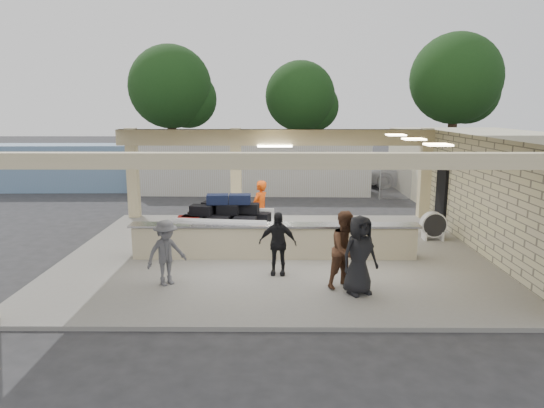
{
  "coord_description": "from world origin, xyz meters",
  "views": [
    {
      "loc": [
        0.03,
        -13.81,
        4.32
      ],
      "look_at": [
        -0.08,
        1.0,
        1.36
      ],
      "focal_mm": 32.0,
      "sensor_mm": 36.0,
      "label": 1
    }
  ],
  "objects_px": {
    "passenger_a": "(346,249)",
    "container_white": "(253,168)",
    "passenger_c": "(166,253)",
    "baggage_handler": "(260,209)",
    "luggage_cart": "(224,218)",
    "baggage_counter": "(274,241)",
    "car_white_a": "(409,172)",
    "car_dark": "(396,171)",
    "container_blue": "(54,167)",
    "passenger_d": "(359,255)",
    "drum_fan": "(433,225)",
    "passenger_b": "(278,243)",
    "car_white_b": "(508,169)"
  },
  "relations": [
    {
      "from": "passenger_a",
      "to": "car_white_a",
      "type": "height_order",
      "value": "passenger_a"
    },
    {
      "from": "car_white_a",
      "to": "car_white_b",
      "type": "height_order",
      "value": "car_white_a"
    },
    {
      "from": "baggage_handler",
      "to": "passenger_c",
      "type": "xyz_separation_m",
      "value": [
        -2.12,
        -4.31,
        -0.15
      ]
    },
    {
      "from": "luggage_cart",
      "to": "container_white",
      "type": "height_order",
      "value": "container_white"
    },
    {
      "from": "car_white_a",
      "to": "passenger_c",
      "type": "bearing_deg",
      "value": 137.15
    },
    {
      "from": "container_white",
      "to": "container_blue",
      "type": "height_order",
      "value": "container_white"
    },
    {
      "from": "baggage_counter",
      "to": "passenger_b",
      "type": "height_order",
      "value": "passenger_b"
    },
    {
      "from": "baggage_handler",
      "to": "passenger_b",
      "type": "relative_size",
      "value": 1.16
    },
    {
      "from": "passenger_b",
      "to": "car_dark",
      "type": "bearing_deg",
      "value": 71.79
    },
    {
      "from": "baggage_counter",
      "to": "container_white",
      "type": "xyz_separation_m",
      "value": [
        -1.15,
        11.22,
        0.68
      ]
    },
    {
      "from": "car_dark",
      "to": "container_blue",
      "type": "height_order",
      "value": "container_blue"
    },
    {
      "from": "car_white_b",
      "to": "container_blue",
      "type": "distance_m",
      "value": 25.49
    },
    {
      "from": "baggage_counter",
      "to": "passenger_c",
      "type": "bearing_deg",
      "value": -139.94
    },
    {
      "from": "luggage_cart",
      "to": "drum_fan",
      "type": "relative_size",
      "value": 3.25
    },
    {
      "from": "drum_fan",
      "to": "container_white",
      "type": "height_order",
      "value": "container_white"
    },
    {
      "from": "passenger_c",
      "to": "container_blue",
      "type": "distance_m",
      "value": 16.88
    },
    {
      "from": "passenger_b",
      "to": "container_white",
      "type": "bearing_deg",
      "value": 100.44
    },
    {
      "from": "passenger_c",
      "to": "car_white_b",
      "type": "height_order",
      "value": "passenger_c"
    },
    {
      "from": "baggage_handler",
      "to": "container_blue",
      "type": "bearing_deg",
      "value": -97.75
    },
    {
      "from": "baggage_counter",
      "to": "luggage_cart",
      "type": "relative_size",
      "value": 2.75
    },
    {
      "from": "passenger_a",
      "to": "container_white",
      "type": "distance_m",
      "value": 13.82
    },
    {
      "from": "car_dark",
      "to": "luggage_cart",
      "type": "bearing_deg",
      "value": -169.1
    },
    {
      "from": "passenger_b",
      "to": "car_white_b",
      "type": "xyz_separation_m",
      "value": [
        13.56,
        16.37,
        -0.16
      ]
    },
    {
      "from": "luggage_cart",
      "to": "drum_fan",
      "type": "distance_m",
      "value": 6.73
    },
    {
      "from": "container_blue",
      "to": "baggage_handler",
      "type": "bearing_deg",
      "value": -42.99
    },
    {
      "from": "container_white",
      "to": "passenger_b",
      "type": "bearing_deg",
      "value": -83.11
    },
    {
      "from": "passenger_d",
      "to": "passenger_a",
      "type": "bearing_deg",
      "value": 96.4
    },
    {
      "from": "baggage_counter",
      "to": "container_blue",
      "type": "relative_size",
      "value": 0.89
    },
    {
      "from": "car_white_a",
      "to": "car_dark",
      "type": "relative_size",
      "value": 1.38
    },
    {
      "from": "passenger_c",
      "to": "baggage_handler",
      "type": "bearing_deg",
      "value": 22.7
    },
    {
      "from": "luggage_cart",
      "to": "baggage_counter",
      "type": "bearing_deg",
      "value": -28.66
    },
    {
      "from": "passenger_d",
      "to": "car_white_a",
      "type": "height_order",
      "value": "passenger_d"
    },
    {
      "from": "baggage_handler",
      "to": "passenger_a",
      "type": "xyz_separation_m",
      "value": [
        2.17,
        -4.45,
        -0.02
      ]
    },
    {
      "from": "container_blue",
      "to": "car_dark",
      "type": "bearing_deg",
      "value": 7.53
    },
    {
      "from": "baggage_counter",
      "to": "car_dark",
      "type": "bearing_deg",
      "value": 64.74
    },
    {
      "from": "baggage_counter",
      "to": "passenger_a",
      "type": "relative_size",
      "value": 4.41
    },
    {
      "from": "passenger_a",
      "to": "container_white",
      "type": "relative_size",
      "value": 0.16
    },
    {
      "from": "passenger_a",
      "to": "container_white",
      "type": "height_order",
      "value": "container_white"
    },
    {
      "from": "drum_fan",
      "to": "container_blue",
      "type": "bearing_deg",
      "value": 145.25
    },
    {
      "from": "baggage_counter",
      "to": "drum_fan",
      "type": "bearing_deg",
      "value": 20.68
    },
    {
      "from": "baggage_handler",
      "to": "container_white",
      "type": "height_order",
      "value": "container_white"
    },
    {
      "from": "passenger_b",
      "to": "passenger_d",
      "type": "relative_size",
      "value": 0.89
    },
    {
      "from": "passenger_a",
      "to": "passenger_c",
      "type": "height_order",
      "value": "passenger_a"
    },
    {
      "from": "car_white_a",
      "to": "container_white",
      "type": "distance_m",
      "value": 9.02
    },
    {
      "from": "car_white_b",
      "to": "luggage_cart",
      "type": "bearing_deg",
      "value": 137.47
    },
    {
      "from": "passenger_d",
      "to": "container_blue",
      "type": "xyz_separation_m",
      "value": [
        -13.62,
        14.76,
        0.18
      ]
    },
    {
      "from": "luggage_cart",
      "to": "container_blue",
      "type": "bearing_deg",
      "value": 139.83
    },
    {
      "from": "luggage_cart",
      "to": "passenger_c",
      "type": "xyz_separation_m",
      "value": [
        -1.06,
        -3.28,
        -0.09
      ]
    },
    {
      "from": "car_white_a",
      "to": "container_blue",
      "type": "distance_m",
      "value": 19.26
    },
    {
      "from": "passenger_d",
      "to": "baggage_counter",
      "type": "bearing_deg",
      "value": 100.57
    }
  ]
}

